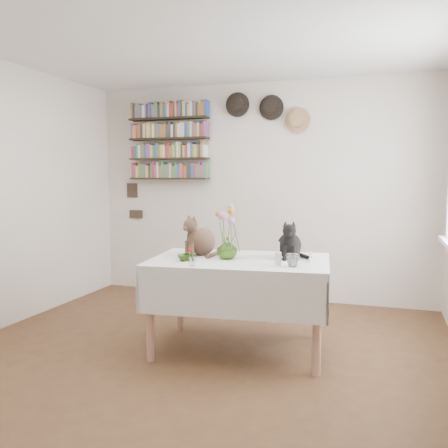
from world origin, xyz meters
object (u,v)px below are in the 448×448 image
(dining_table, at_px, (240,282))
(bookshelf_unit, at_px, (169,142))
(tabby_cat, at_px, (203,234))
(black_cat, at_px, (289,239))
(flower_vase, at_px, (227,248))

(dining_table, bearing_deg, bookshelf_unit, 129.91)
(tabby_cat, xyz_separation_m, black_cat, (0.73, 0.07, -0.02))
(dining_table, distance_m, bookshelf_unit, 2.50)
(black_cat, height_order, flower_vase, black_cat)
(dining_table, xyz_separation_m, flower_vase, (-0.10, -0.03, 0.27))
(dining_table, xyz_separation_m, black_cat, (0.37, 0.18, 0.35))
(dining_table, height_order, bookshelf_unit, bookshelf_unit)
(flower_vase, xyz_separation_m, bookshelf_unit, (-1.29, 1.69, 1.00))
(black_cat, bearing_deg, flower_vase, -165.48)
(dining_table, relative_size, black_cat, 4.72)
(black_cat, relative_size, bookshelf_unit, 0.32)
(tabby_cat, bearing_deg, flower_vase, 3.07)
(black_cat, xyz_separation_m, bookshelf_unit, (-1.76, 1.48, 0.92))
(flower_vase, distance_m, bookshelf_unit, 2.35)
(bookshelf_unit, bearing_deg, flower_vase, -52.64)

